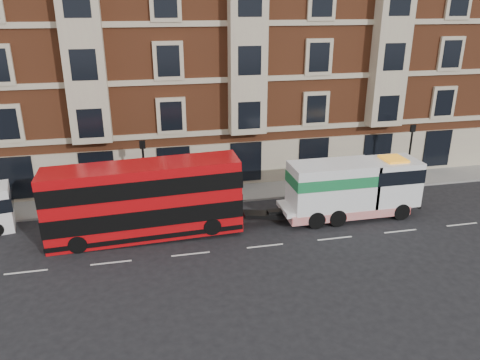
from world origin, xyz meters
TOP-DOWN VIEW (x-y plane):
  - ground at (0.00, 0.00)m, footprint 120.00×120.00m
  - sidewalk at (0.00, 7.50)m, footprint 90.00×3.00m
  - victorian_terrace at (0.50, 15.00)m, footprint 45.00×12.00m
  - lamp_post_west at (-6.00, 6.20)m, footprint 0.35×0.15m
  - lamp_post_east at (12.00, 6.20)m, footprint 0.35×0.15m
  - double_decker_bus at (-6.15, 2.50)m, footprint 10.45×2.40m
  - tow_truck at (5.91, 2.50)m, footprint 8.37×2.47m
  - pedestrian at (-9.56, 6.21)m, footprint 0.68×0.46m

SIDE VIEW (x-z plane):
  - ground at x=0.00m, z-range 0.00..0.00m
  - sidewalk at x=0.00m, z-range 0.00..0.15m
  - pedestrian at x=-9.56m, z-range 0.15..2.00m
  - tow_truck at x=5.91m, z-range 0.11..3.59m
  - double_decker_bus at x=-6.15m, z-range 0.13..4.36m
  - lamp_post_west at x=-6.00m, z-range 0.50..4.85m
  - lamp_post_east at x=12.00m, z-range 0.50..4.85m
  - victorian_terrace at x=0.50m, z-range -0.13..20.27m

